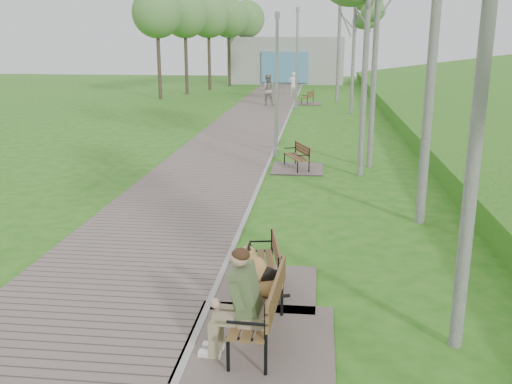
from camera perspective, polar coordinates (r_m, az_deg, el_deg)
walkway at (r=23.48m, az=-1.95°, el=5.44°), size 3.50×67.00×0.04m
kerb at (r=23.29m, az=2.33°, el=5.37°), size 0.10×67.00×0.05m
building_north at (r=52.49m, az=3.09°, el=13.04°), size 10.00×5.20×4.00m
bench_main at (r=7.75m, az=-0.37°, el=-11.89°), size 2.00×2.22×1.74m
bench_second at (r=9.50m, az=0.77°, el=-8.59°), size 1.66×1.84×1.02m
bench_third at (r=17.93m, az=4.08°, el=2.84°), size 1.59×1.77×0.98m
bench_far at (r=35.86m, az=5.17°, el=9.06°), size 1.60×1.78×0.98m
lamp_post_second at (r=19.60m, az=2.06°, el=10.07°), size 0.19×0.19×4.82m
lamp_post_third at (r=33.08m, az=4.10°, el=12.80°), size 0.22×0.22×5.60m
pedestrian_near at (r=40.22m, az=3.72°, el=10.70°), size 0.69×0.55×1.67m
pedestrian_far at (r=34.56m, az=1.17°, el=10.16°), size 0.95×0.76×1.88m
birch_far_b at (r=31.30m, az=9.95°, el=18.35°), size 2.48×2.48×7.41m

